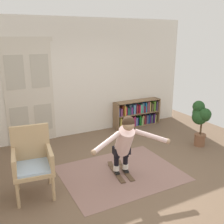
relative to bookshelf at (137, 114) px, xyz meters
name	(u,v)px	position (x,y,z in m)	size (l,w,h in m)	color
ground_plane	(135,177)	(-1.58, -2.39, -0.34)	(7.20, 7.20, 0.00)	brown
back_wall	(80,78)	(-1.58, 0.21, 1.11)	(6.00, 0.10, 2.90)	silver
double_door	(29,92)	(-2.87, 0.15, 0.89)	(1.22, 0.05, 2.45)	beige
rug	(121,173)	(-1.73, -2.14, -0.34)	(2.13, 1.68, 0.01)	#8E6A61
bookshelf	(137,114)	(0.00, 0.00, 0.00)	(1.40, 0.30, 0.73)	#826447
wicker_chair	(32,160)	(-3.28, -2.03, 0.24)	(0.67, 0.67, 1.10)	tan
potted_plant	(201,117)	(0.51, -1.85, 0.35)	(0.39, 0.48, 1.05)	brown
skis_pair	(120,171)	(-1.73, -2.11, -0.32)	(0.37, 0.77, 0.07)	brown
person_skier	(125,141)	(-1.76, -2.31, 0.37)	(1.39, 0.76, 1.13)	white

